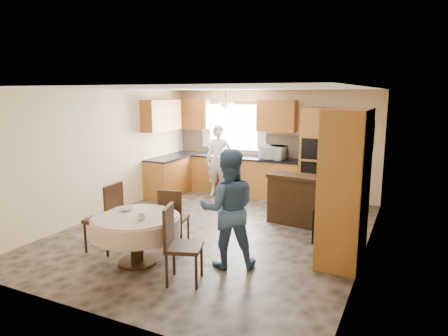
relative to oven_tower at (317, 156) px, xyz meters
name	(u,v)px	position (x,y,z in m)	size (l,w,h in m)	color
floor	(216,231)	(-1.15, -2.69, -1.06)	(5.00, 6.00, 0.01)	brown
ceiling	(215,88)	(-1.15, -2.69, 1.44)	(5.00, 6.00, 0.01)	white
wall_back	(272,143)	(-1.15, 0.31, 0.19)	(5.00, 0.02, 2.50)	#DABD8B
wall_front	(87,206)	(-1.15, -5.69, 0.19)	(5.00, 0.02, 2.50)	#DABD8B
wall_left	(104,153)	(-3.65, -2.69, 0.19)	(0.02, 6.00, 2.50)	#DABD8B
wall_right	(368,175)	(1.35, -2.69, 0.19)	(0.02, 6.00, 2.50)	#DABD8B
window	(234,127)	(-2.15, 0.29, 0.54)	(1.40, 0.03, 1.10)	white
curtain_left	(206,124)	(-2.90, 0.24, 0.59)	(0.22, 0.02, 1.15)	white
curtain_right	(262,126)	(-1.40, 0.24, 0.59)	(0.22, 0.02, 1.15)	white
base_cab_back	(235,175)	(-2.00, 0.01, -0.62)	(3.30, 0.60, 0.88)	#D18837
counter_back	(235,157)	(-2.00, 0.01, -0.16)	(3.30, 0.64, 0.04)	black
base_cab_left	(168,177)	(-3.35, -0.89, -0.62)	(0.60, 1.20, 0.88)	#D18837
counter_left	(167,158)	(-3.35, -0.89, -0.16)	(0.64, 1.20, 0.04)	black
backsplash	(240,144)	(-2.00, 0.30, 0.12)	(3.30, 0.02, 0.55)	tan
wall_cab_left	(194,114)	(-3.20, 0.15, 0.85)	(0.85, 0.33, 0.72)	#AC632B
wall_cab_right	(277,116)	(-1.00, 0.15, 0.85)	(0.90, 0.33, 0.72)	#AC632B
wall_cab_side	(162,115)	(-3.48, -0.89, 0.85)	(0.33, 1.20, 0.72)	#AC632B
oven_tower	(317,156)	(0.00, 0.00, 0.00)	(0.66, 0.62, 2.12)	#D18837
oven_upper	(314,149)	(0.00, -0.31, 0.19)	(0.56, 0.01, 0.45)	black
oven_lower	(313,172)	(0.00, -0.31, -0.31)	(0.56, 0.01, 0.45)	black
pendant	(226,106)	(-2.15, -0.19, 1.06)	(0.36, 0.36, 0.18)	beige
sideboard	(301,201)	(0.09, -1.64, -0.62)	(1.23, 0.51, 0.88)	#361E0E
space_heater	(327,227)	(0.73, -2.41, -0.78)	(0.41, 0.29, 0.56)	black
cupboard	(345,187)	(1.07, -2.95, 0.04)	(0.58, 1.16, 2.21)	#D18837
dining_table	(136,226)	(-1.56, -4.38, -0.50)	(1.26, 1.26, 0.72)	#361E0E
chair_left	(108,214)	(-2.25, -4.19, -0.47)	(0.51, 0.51, 1.07)	#361E0E
chair_back	(172,215)	(-1.46, -3.60, -0.54)	(0.49, 0.49, 0.94)	#361E0E
chair_right	(178,240)	(-0.72, -4.61, -0.50)	(0.56, 0.56, 1.02)	#361E0E
framed_picture	(371,136)	(1.32, -2.34, 0.72)	(0.06, 0.55, 0.46)	gold
microwave	(273,152)	(-1.01, -0.04, 0.02)	(0.58, 0.39, 0.32)	silver
person_sink	(219,161)	(-2.24, -0.39, -0.21)	(0.62, 0.41, 1.70)	silver
person_dining	(228,209)	(-0.35, -3.88, -0.22)	(0.81, 0.63, 1.67)	#39567C
bowl_sideboard	(284,175)	(-0.24, -1.64, -0.16)	(0.24, 0.24, 0.06)	#B2B2B2
bottle_sideboard	(325,172)	(0.52, -1.64, -0.02)	(0.13, 0.13, 0.33)	silver
cup_table	(141,217)	(-1.36, -4.52, -0.30)	(0.11, 0.11, 0.09)	#B2B2B2
bowl_table	(127,209)	(-1.83, -4.25, -0.32)	(0.18, 0.18, 0.06)	#B2B2B2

